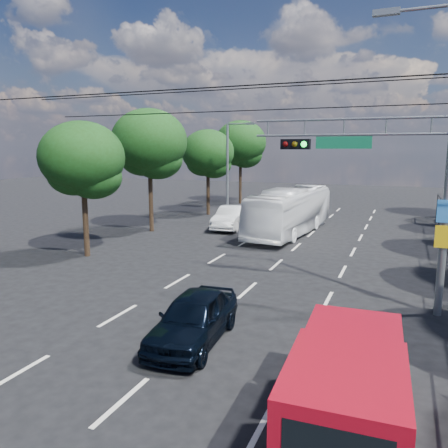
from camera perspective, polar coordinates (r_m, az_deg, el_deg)
The scene contains 13 objects.
ground at distance 10.24m, azimuth -13.21°, elevation -21.64°, with size 120.00×120.00×0.00m, color black.
lane_markings at distance 22.30m, azimuth 8.24°, elevation -4.03°, with size 6.12×38.00×0.01m.
signal_mast at distance 15.00m, azimuth 22.90°, elevation 8.83°, with size 6.43×0.39×9.50m.
streetlight_left at distance 31.27m, azimuth 0.74°, elevation 7.32°, with size 2.09×0.22×7.08m.
utility_wires at distance 16.80m, azimuth 4.30°, elevation 16.39°, with size 22.00×5.04×0.74m.
tree_left_b at distance 22.34m, azimuth -17.93°, elevation 7.50°, with size 4.08×4.08×6.63m.
tree_left_c at distance 28.35m, azimuth -9.67°, elevation 9.87°, with size 4.80×4.80×7.80m.
tree_left_d at distance 35.23m, azimuth -2.07°, elevation 8.86°, with size 4.20×4.20×6.83m.
tree_left_e at distance 42.70m, azimuth 2.21°, elevation 10.11°, with size 4.92×4.92×7.99m.
red_pickup at distance 8.70m, azimuth 15.93°, elevation -19.93°, with size 2.12×5.30×1.94m.
navy_hatchback at distance 12.34m, azimuth -3.99°, elevation -12.13°, with size 1.64×4.07×1.39m, color black.
white_bus at distance 27.82m, azimuth 8.69°, elevation 1.71°, with size 2.41×10.29×2.87m, color white.
white_van at distance 29.23m, azimuth 0.97°, elevation 0.86°, with size 1.60×4.58×1.51m, color silver.
Camera 1 is at (5.26, -7.01, 5.30)m, focal length 35.00 mm.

